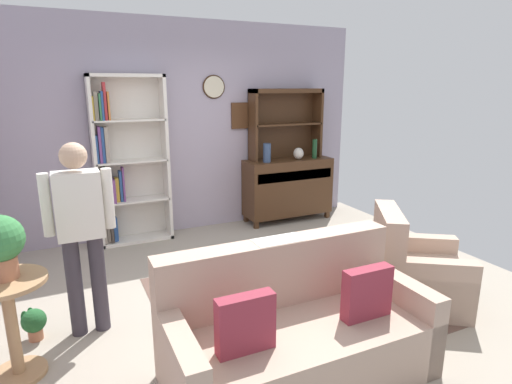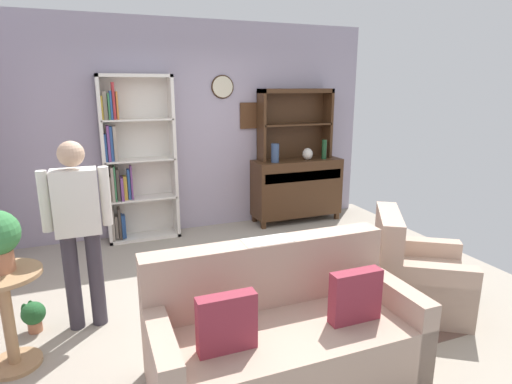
{
  "view_description": "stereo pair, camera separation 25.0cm",
  "coord_description": "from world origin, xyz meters",
  "px_view_note": "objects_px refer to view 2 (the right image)",
  "views": [
    {
      "loc": [
        -1.61,
        -3.42,
        1.97
      ],
      "look_at": [
        0.1,
        0.2,
        0.95
      ],
      "focal_mm": 29.54,
      "sensor_mm": 36.0,
      "label": 1
    },
    {
      "loc": [
        -1.38,
        -3.52,
        1.97
      ],
      "look_at": [
        0.1,
        0.2,
        0.95
      ],
      "focal_mm": 29.54,
      "sensor_mm": 36.0,
      "label": 2
    }
  ],
  "objects_px": {
    "couch_floral": "(283,334)",
    "coffee_table": "(266,280)",
    "sideboard_hutch": "(295,114)",
    "vase_round": "(308,154)",
    "bookshelf": "(133,162)",
    "armchair_floral": "(414,278)",
    "bottle_wine": "(324,149)",
    "potted_plant_small": "(33,315)",
    "person_reading": "(78,223)",
    "plant_stand": "(7,310)",
    "vase_tall": "(275,153)",
    "book_stack": "(252,268)",
    "sideboard": "(297,187)"
  },
  "relations": [
    {
      "from": "sideboard_hutch",
      "to": "couch_floral",
      "type": "height_order",
      "value": "sideboard_hutch"
    },
    {
      "from": "person_reading",
      "to": "book_stack",
      "type": "xyz_separation_m",
      "value": [
        1.33,
        -0.39,
        -0.45
      ]
    },
    {
      "from": "couch_floral",
      "to": "coffee_table",
      "type": "height_order",
      "value": "couch_floral"
    },
    {
      "from": "vase_tall",
      "to": "person_reading",
      "type": "distance_m",
      "value": 3.12
    },
    {
      "from": "sideboard_hutch",
      "to": "vase_round",
      "type": "height_order",
      "value": "sideboard_hutch"
    },
    {
      "from": "vase_tall",
      "to": "potted_plant_small",
      "type": "distance_m",
      "value": 3.55
    },
    {
      "from": "bottle_wine",
      "to": "potted_plant_small",
      "type": "bearing_deg",
      "value": -154.81
    },
    {
      "from": "coffee_table",
      "to": "potted_plant_small",
      "type": "bearing_deg",
      "value": 164.47
    },
    {
      "from": "potted_plant_small",
      "to": "person_reading",
      "type": "bearing_deg",
      "value": -8.39
    },
    {
      "from": "plant_stand",
      "to": "book_stack",
      "type": "distance_m",
      "value": 1.84
    },
    {
      "from": "armchair_floral",
      "to": "person_reading",
      "type": "height_order",
      "value": "person_reading"
    },
    {
      "from": "vase_tall",
      "to": "coffee_table",
      "type": "xyz_separation_m",
      "value": [
        -1.1,
        -2.28,
        -0.7
      ]
    },
    {
      "from": "bottle_wine",
      "to": "person_reading",
      "type": "relative_size",
      "value": 0.18
    },
    {
      "from": "bottle_wine",
      "to": "potted_plant_small",
      "type": "xyz_separation_m",
      "value": [
        -3.73,
        -1.75,
        -0.91
      ]
    },
    {
      "from": "sideboard_hutch",
      "to": "armchair_floral",
      "type": "relative_size",
      "value": 1.03
    },
    {
      "from": "vase_round",
      "to": "person_reading",
      "type": "xyz_separation_m",
      "value": [
        -3.05,
        -1.84,
        -0.1
      ]
    },
    {
      "from": "vase_round",
      "to": "couch_floral",
      "type": "xyz_separation_m",
      "value": [
        -1.8,
        -3.01,
        -0.69
      ]
    },
    {
      "from": "vase_round",
      "to": "bookshelf",
      "type": "bearing_deg",
      "value": 176.37
    },
    {
      "from": "sideboard_hutch",
      "to": "book_stack",
      "type": "distance_m",
      "value": 3.08
    },
    {
      "from": "armchair_floral",
      "to": "bottle_wine",
      "type": "bearing_deg",
      "value": 77.66
    },
    {
      "from": "sideboard_hutch",
      "to": "potted_plant_small",
      "type": "bearing_deg",
      "value": -149.68
    },
    {
      "from": "sideboard_hutch",
      "to": "couch_floral",
      "type": "relative_size",
      "value": 0.61
    },
    {
      "from": "sideboard",
      "to": "sideboard_hutch",
      "type": "distance_m",
      "value": 1.06
    },
    {
      "from": "book_stack",
      "to": "bottle_wine",
      "type": "bearing_deg",
      "value": 48.02
    },
    {
      "from": "sideboard",
      "to": "couch_floral",
      "type": "distance_m",
      "value": 3.5
    },
    {
      "from": "bottle_wine",
      "to": "armchair_floral",
      "type": "xyz_separation_m",
      "value": [
        -0.57,
        -2.59,
        -0.77
      ]
    },
    {
      "from": "vase_tall",
      "to": "potted_plant_small",
      "type": "relative_size",
      "value": 1.02
    },
    {
      "from": "vase_tall",
      "to": "coffee_table",
      "type": "height_order",
      "value": "vase_tall"
    },
    {
      "from": "bottle_wine",
      "to": "bookshelf",
      "type": "bearing_deg",
      "value": 176.24
    },
    {
      "from": "armchair_floral",
      "to": "vase_round",
      "type": "bearing_deg",
      "value": 83.31
    },
    {
      "from": "bottle_wine",
      "to": "plant_stand",
      "type": "xyz_separation_m",
      "value": [
        -3.82,
        -2.19,
        -0.61
      ]
    },
    {
      "from": "vase_tall",
      "to": "plant_stand",
      "type": "xyz_separation_m",
      "value": [
        -3.04,
        -2.2,
        -0.61
      ]
    },
    {
      "from": "bookshelf",
      "to": "armchair_floral",
      "type": "relative_size",
      "value": 1.97
    },
    {
      "from": "bookshelf",
      "to": "potted_plant_small",
      "type": "distance_m",
      "value": 2.36
    },
    {
      "from": "couch_floral",
      "to": "coffee_table",
      "type": "bearing_deg",
      "value": 75.76
    },
    {
      "from": "sideboard",
      "to": "potted_plant_small",
      "type": "distance_m",
      "value": 3.83
    },
    {
      "from": "vase_tall",
      "to": "armchair_floral",
      "type": "xyz_separation_m",
      "value": [
        0.21,
        -2.6,
        -0.76
      ]
    },
    {
      "from": "couch_floral",
      "to": "plant_stand",
      "type": "distance_m",
      "value": 1.93
    },
    {
      "from": "potted_plant_small",
      "to": "vase_round",
      "type": "bearing_deg",
      "value": 27.12
    },
    {
      "from": "person_reading",
      "to": "vase_tall",
      "type": "bearing_deg",
      "value": 35.75
    },
    {
      "from": "bookshelf",
      "to": "sideboard_hutch",
      "type": "height_order",
      "value": "bookshelf"
    },
    {
      "from": "sideboard_hutch",
      "to": "vase_tall",
      "type": "height_order",
      "value": "sideboard_hutch"
    },
    {
      "from": "sideboard",
      "to": "bottle_wine",
      "type": "bearing_deg",
      "value": -12.89
    },
    {
      "from": "couch_floral",
      "to": "plant_stand",
      "type": "bearing_deg",
      "value": 155.54
    },
    {
      "from": "coffee_table",
      "to": "couch_floral",
      "type": "bearing_deg",
      "value": -104.24
    },
    {
      "from": "bottle_wine",
      "to": "coffee_table",
      "type": "relative_size",
      "value": 0.35
    },
    {
      "from": "armchair_floral",
      "to": "coffee_table",
      "type": "height_order",
      "value": "armchair_floral"
    },
    {
      "from": "vase_round",
      "to": "book_stack",
      "type": "xyz_separation_m",
      "value": [
        -1.72,
        -2.22,
        -0.55
      ]
    },
    {
      "from": "couch_floral",
      "to": "plant_stand",
      "type": "xyz_separation_m",
      "value": [
        -1.75,
        0.8,
        0.13
      ]
    },
    {
      "from": "bottle_wine",
      "to": "plant_stand",
      "type": "relative_size",
      "value": 0.39
    }
  ]
}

